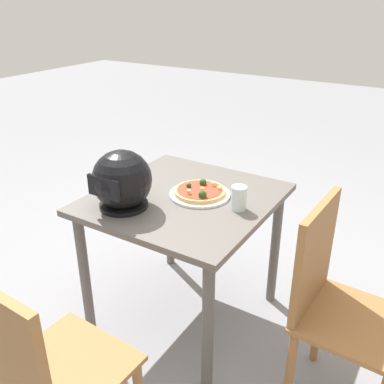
{
  "coord_description": "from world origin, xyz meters",
  "views": [
    {
      "loc": [
        -1.0,
        1.54,
        1.6
      ],
      "look_at": [
        -0.03,
        -0.02,
        0.74
      ],
      "focal_mm": 39.99,
      "sensor_mm": 36.0,
      "label": 1
    }
  ],
  "objects_px": {
    "chair_far": "(40,373)",
    "chair_side": "(333,300)",
    "pizza": "(200,191)",
    "motorcycle_helmet": "(122,181)",
    "drinking_glass": "(239,198)",
    "dining_table": "(184,215)"
  },
  "relations": [
    {
      "from": "motorcycle_helmet",
      "to": "chair_far",
      "type": "distance_m",
      "value": 0.84
    },
    {
      "from": "dining_table",
      "to": "motorcycle_helmet",
      "type": "relative_size",
      "value": 3.17
    },
    {
      "from": "pizza",
      "to": "chair_far",
      "type": "distance_m",
      "value": 1.04
    },
    {
      "from": "chair_side",
      "to": "pizza",
      "type": "bearing_deg",
      "value": -12.63
    },
    {
      "from": "dining_table",
      "to": "drinking_glass",
      "type": "relative_size",
      "value": 7.68
    },
    {
      "from": "dining_table",
      "to": "pizza",
      "type": "distance_m",
      "value": 0.15
    },
    {
      "from": "chair_far",
      "to": "dining_table",
      "type": "bearing_deg",
      "value": -85.56
    },
    {
      "from": "pizza",
      "to": "motorcycle_helmet",
      "type": "distance_m",
      "value": 0.38
    },
    {
      "from": "dining_table",
      "to": "drinking_glass",
      "type": "height_order",
      "value": "drinking_glass"
    },
    {
      "from": "drinking_glass",
      "to": "dining_table",
      "type": "bearing_deg",
      "value": 3.23
    },
    {
      "from": "chair_far",
      "to": "chair_side",
      "type": "xyz_separation_m",
      "value": [
        -0.69,
        -0.85,
        0.0
      ]
    },
    {
      "from": "motorcycle_helmet",
      "to": "chair_far",
      "type": "bearing_deg",
      "value": 108.9
    },
    {
      "from": "chair_far",
      "to": "pizza",
      "type": "bearing_deg",
      "value": -89.18
    },
    {
      "from": "drinking_glass",
      "to": "chair_side",
      "type": "height_order",
      "value": "chair_side"
    },
    {
      "from": "motorcycle_helmet",
      "to": "chair_side",
      "type": "height_order",
      "value": "motorcycle_helmet"
    },
    {
      "from": "chair_far",
      "to": "chair_side",
      "type": "height_order",
      "value": "same"
    },
    {
      "from": "chair_far",
      "to": "chair_side",
      "type": "distance_m",
      "value": 1.1
    },
    {
      "from": "motorcycle_helmet",
      "to": "drinking_glass",
      "type": "xyz_separation_m",
      "value": [
        -0.45,
        -0.25,
        -0.07
      ]
    },
    {
      "from": "motorcycle_helmet",
      "to": "pizza",
      "type": "bearing_deg",
      "value": -129.57
    },
    {
      "from": "motorcycle_helmet",
      "to": "chair_far",
      "type": "relative_size",
      "value": 0.3
    },
    {
      "from": "dining_table",
      "to": "drinking_glass",
      "type": "xyz_separation_m",
      "value": [
        -0.28,
        -0.02,
        0.16
      ]
    },
    {
      "from": "dining_table",
      "to": "chair_far",
      "type": "xyz_separation_m",
      "value": [
        -0.07,
        0.96,
        -0.11
      ]
    }
  ]
}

